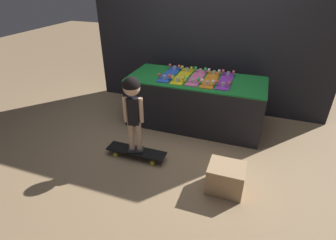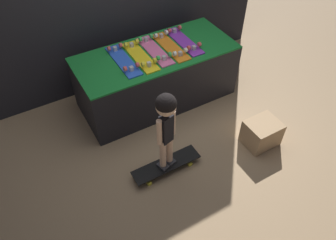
{
  "view_description": "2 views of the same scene",
  "coord_description": "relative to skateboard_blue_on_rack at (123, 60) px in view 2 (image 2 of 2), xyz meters",
  "views": [
    {
      "loc": [
        0.79,
        -2.93,
        2.0
      ],
      "look_at": [
        -0.14,
        -0.32,
        0.44
      ],
      "focal_mm": 28.0,
      "sensor_mm": 36.0,
      "label": 1
    },
    {
      "loc": [
        -1.49,
        -2.4,
        2.87
      ],
      "look_at": [
        -0.26,
        -0.27,
        0.38
      ],
      "focal_mm": 35.0,
      "sensor_mm": 36.0,
      "label": 2
    }
  ],
  "objects": [
    {
      "name": "skateboard_pink_on_rack",
      "position": [
        0.4,
        -0.0,
        0.0
      ],
      "size": [
        0.18,
        0.67,
        0.09
      ],
      "color": "pink",
      "rests_on": "display_rack"
    },
    {
      "name": "ground_plane",
      "position": [
        0.4,
        -0.5,
        -0.73
      ],
      "size": [
        16.0,
        16.0,
        0.0
      ],
      "primitive_type": "plane",
      "color": "#9E7F5B"
    },
    {
      "name": "display_rack",
      "position": [
        0.4,
        -0.02,
        -0.37
      ],
      "size": [
        1.91,
        0.82,
        0.71
      ],
      "color": "black",
      "rests_on": "ground_plane"
    },
    {
      "name": "skateboard_on_floor",
      "position": [
        -0.06,
        -1.08,
        -0.66
      ],
      "size": [
        0.75,
        0.19,
        0.09
      ],
      "color": "black",
      "rests_on": "ground_plane"
    },
    {
      "name": "child",
      "position": [
        -0.06,
        -1.08,
        0.03
      ],
      "size": [
        0.22,
        0.19,
        0.95
      ],
      "rotation": [
        0.0,
        0.0,
        0.26
      ],
      "color": "#2D2D33",
      "rests_on": "skateboard_on_floor"
    },
    {
      "name": "skateboard_blue_on_rack",
      "position": [
        0.0,
        0.0,
        0.0
      ],
      "size": [
        0.18,
        0.67,
        0.09
      ],
      "color": "blue",
      "rests_on": "display_rack"
    },
    {
      "name": "skateboard_purple_on_rack",
      "position": [
        0.8,
        0.0,
        0.0
      ],
      "size": [
        0.18,
        0.67,
        0.09
      ],
      "color": "purple",
      "rests_on": "display_rack"
    },
    {
      "name": "storage_box",
      "position": [
        1.06,
        -1.28,
        -0.58
      ],
      "size": [
        0.37,
        0.31,
        0.3
      ],
      "color": "tan",
      "rests_on": "ground_plane"
    },
    {
      "name": "skateboard_orange_on_rack",
      "position": [
        0.6,
        -0.02,
        0.0
      ],
      "size": [
        0.18,
        0.67,
        0.09
      ],
      "color": "orange",
      "rests_on": "display_rack"
    },
    {
      "name": "skateboard_yellow_on_rack",
      "position": [
        0.2,
        -0.02,
        0.0
      ],
      "size": [
        0.18,
        0.67,
        0.09
      ],
      "color": "yellow",
      "rests_on": "display_rack"
    }
  ]
}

